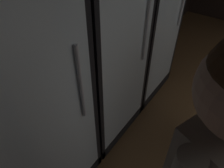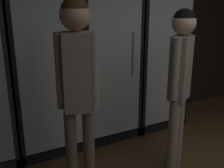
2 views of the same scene
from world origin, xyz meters
TOP-DOWN VIEW (x-y plane):
  - cooler_left at (-1.40, 2.75)m, footprint 0.70×0.58m
  - cooler_center at (-0.68, 2.75)m, footprint 0.70×0.58m
  - cooler_right at (0.05, 2.75)m, footprint 0.70×0.58m

SIDE VIEW (x-z plane):
  - cooler_center at x=-0.68m, z-range -0.02..1.91m
  - cooler_left at x=-1.40m, z-range -0.02..1.91m
  - cooler_right at x=0.05m, z-range -0.02..1.91m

